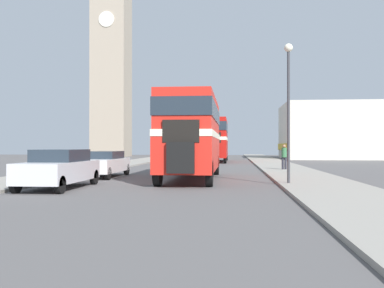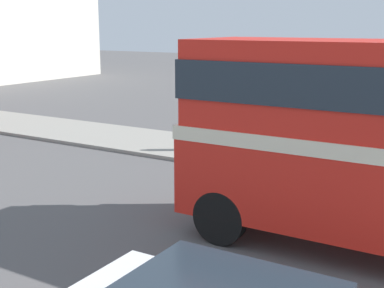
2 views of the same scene
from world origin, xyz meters
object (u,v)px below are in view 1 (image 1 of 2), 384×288
(double_decker_bus, at_px, (192,131))
(car_parked_near, at_px, (59,168))
(car_parked_mid, at_px, (103,163))
(street_lamp, at_px, (289,92))
(bus_distant, at_px, (215,137))
(church_tower, at_px, (111,32))
(pedestrian_walking, at_px, (284,155))

(double_decker_bus, distance_m, car_parked_near, 7.03)
(car_parked_mid, bearing_deg, street_lamp, -24.26)
(double_decker_bus, bearing_deg, car_parked_near, -134.35)
(bus_distant, xyz_separation_m, street_lamp, (4.21, -26.92, 1.32))
(bus_distant, relative_size, church_tower, 0.28)
(church_tower, bearing_deg, car_parked_mid, -74.35)
(double_decker_bus, bearing_deg, pedestrian_walking, 54.74)
(bus_distant, height_order, car_parked_near, bus_distant)
(car_parked_near, bearing_deg, double_decker_bus, 45.65)
(double_decker_bus, xyz_separation_m, church_tower, (-16.93, 44.12, 17.07))
(car_parked_near, relative_size, car_parked_mid, 0.99)
(double_decker_bus, height_order, pedestrian_walking, double_decker_bus)
(car_parked_mid, height_order, street_lamp, street_lamp)
(pedestrian_walking, bearing_deg, car_parked_near, -129.09)
(bus_distant, distance_m, car_parked_near, 29.37)
(car_parked_mid, xyz_separation_m, street_lamp, (9.28, -4.18, 3.22))
(car_parked_mid, distance_m, street_lamp, 10.68)
(church_tower, bearing_deg, pedestrian_walking, -58.49)
(car_parked_near, bearing_deg, car_parked_mid, 91.26)
(double_decker_bus, bearing_deg, car_parked_mid, 165.66)
(bus_distant, distance_m, car_parked_mid, 23.38)
(pedestrian_walking, xyz_separation_m, church_tower, (-22.35, 36.46, 18.42))
(car_parked_near, xyz_separation_m, car_parked_mid, (-0.14, 6.15, -0.06))
(car_parked_mid, xyz_separation_m, church_tower, (-12.01, 42.87, 18.73))
(bus_distant, relative_size, car_parked_near, 2.32)
(street_lamp, relative_size, church_tower, 0.15)
(pedestrian_walking, bearing_deg, church_tower, 121.51)
(pedestrian_walking, bearing_deg, street_lamp, -95.71)
(double_decker_bus, height_order, street_lamp, street_lamp)
(double_decker_bus, bearing_deg, church_tower, 110.99)
(car_parked_mid, bearing_deg, double_decker_bus, -14.34)
(car_parked_mid, relative_size, church_tower, 0.12)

